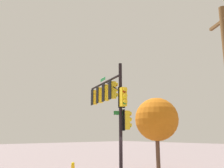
{
  "coord_description": "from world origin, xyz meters",
  "views": [
    {
      "loc": [
        -10.06,
        9.77,
        2.65
      ],
      "look_at": [
        0.82,
        -0.07,
        5.73
      ],
      "focal_mm": 38.5,
      "sensor_mm": 36.0,
      "label": 1
    }
  ],
  "objects": [
    {
      "name": "signal_pole_assembly",
      "position": [
        1.41,
        -0.53,
        4.73
      ],
      "size": [
        5.51,
        2.19,
        6.86
      ],
      "color": "black",
      "rests_on": "ground_plane"
    },
    {
      "name": "tree_near",
      "position": [
        1.37,
        -5.17,
        3.76
      ],
      "size": [
        3.28,
        3.28,
        5.42
      ],
      "color": "brown",
      "rests_on": "ground_plane"
    }
  ]
}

